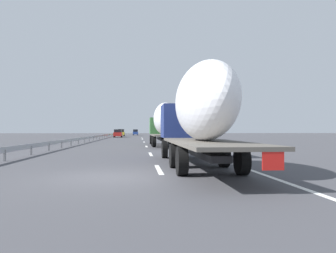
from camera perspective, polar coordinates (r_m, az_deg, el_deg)
The scene contains 20 objects.
ground_plane at distance 50.93m, azimuth -6.57°, elevation -2.52°, with size 260.00×260.00×0.00m, color #424247.
lane_stripe_0 at distance 13.03m, azimuth -1.69°, elevation -7.81°, with size 3.20×0.20×0.01m, color white.
lane_stripe_1 at distance 21.29m, azimuth -3.19°, elevation -5.05°, with size 3.20×0.20×0.01m, color white.
lane_stripe_2 at distance 31.41m, azimuth -3.94°, elevation -3.65°, with size 3.20×0.20×0.01m, color white.
lane_stripe_3 at distance 43.44m, azimuth -4.38°, elevation -2.83°, with size 3.20×0.20×0.01m, color white.
lane_stripe_4 at distance 56.83m, azimuth -4.65°, elevation -2.33°, with size 3.20×0.20×0.01m, color white.
lane_stripe_5 at distance 62.38m, azimuth -4.72°, elevation -2.19°, with size 3.20×0.20×0.01m, color white.
lane_stripe_6 at distance 67.87m, azimuth -4.79°, elevation -2.07°, with size 3.20×0.20×0.01m, color white.
edge_line_right at distance 56.11m, azimuth -0.85°, elevation -2.36°, with size 110.00×0.20×0.01m, color white.
truck_lead at distance 32.30m, azimuth -0.78°, elevation 0.82°, with size 12.94×2.55×4.35m.
truck_trailing at distance 13.88m, azimuth 5.57°, elevation 2.73°, with size 13.28×2.55×4.33m.
car_blue_sedan at distance 103.50m, azimuth -5.94°, elevation -1.07°, with size 4.59×1.72×1.92m.
car_red_compact at distance 72.65m, azimuth -9.10°, elevation -1.24°, with size 4.57×1.83×1.84m.
car_yellow_coupe at distance 88.01m, azimuth -8.53°, elevation -1.12°, with size 4.63×1.87×1.95m.
road_sign at distance 52.18m, azimuth 0.83°, elevation 0.06°, with size 0.10×0.90×3.36m.
tree_0 at distance 98.82m, azimuth 0.80°, elevation 0.42°, with size 3.11×3.11×5.80m.
tree_1 at distance 54.87m, azimuth 4.28°, elevation 2.29°, with size 3.89×3.89×7.07m.
tree_2 at distance 85.62m, azimuth 0.41°, elevation 0.82°, with size 2.76×2.76×6.46m.
tree_3 at distance 74.22m, azimuth 3.91°, elevation 1.38°, with size 3.04×3.04×7.20m.
guardrail_median at distance 54.35m, azimuth -12.85°, elevation -1.78°, with size 94.00×0.10×0.76m.
Camera 1 is at (-10.90, -0.94, 1.61)m, focal length 33.48 mm.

